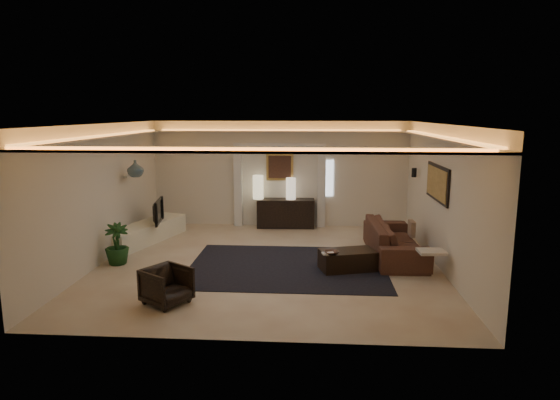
# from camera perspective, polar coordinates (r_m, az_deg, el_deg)

# --- Properties ---
(floor) EXTENTS (7.00, 7.00, 0.00)m
(floor) POSITION_cam_1_polar(r_m,az_deg,el_deg) (10.22, -1.36, -7.50)
(floor) COLOR beige
(floor) RESTS_ON ground
(ceiling) EXTENTS (7.00, 7.00, 0.00)m
(ceiling) POSITION_cam_1_polar(r_m,az_deg,el_deg) (9.73, -1.43, 8.97)
(ceiling) COLOR white
(ceiling) RESTS_ON ground
(wall_back) EXTENTS (7.00, 0.00, 7.00)m
(wall_back) POSITION_cam_1_polar(r_m,az_deg,el_deg) (13.33, -0.02, 3.09)
(wall_back) COLOR beige
(wall_back) RESTS_ON ground
(wall_front) EXTENTS (7.00, 0.00, 7.00)m
(wall_front) POSITION_cam_1_polar(r_m,az_deg,el_deg) (6.48, -4.22, -4.74)
(wall_front) COLOR beige
(wall_front) RESTS_ON ground
(wall_left) EXTENTS (0.00, 7.00, 7.00)m
(wall_left) POSITION_cam_1_polar(r_m,az_deg,el_deg) (10.77, -20.27, 0.71)
(wall_left) COLOR beige
(wall_left) RESTS_ON ground
(wall_right) EXTENTS (0.00, 7.00, 7.00)m
(wall_right) POSITION_cam_1_polar(r_m,az_deg,el_deg) (10.17, 18.64, 0.28)
(wall_right) COLOR beige
(wall_right) RESTS_ON ground
(cove_soffit) EXTENTS (7.00, 7.00, 0.04)m
(cove_soffit) POSITION_cam_1_polar(r_m,az_deg,el_deg) (9.74, -1.42, 7.33)
(cove_soffit) COLOR silver
(cove_soffit) RESTS_ON ceiling
(daylight_slit) EXTENTS (0.25, 0.03, 1.00)m
(daylight_slit) POSITION_cam_1_polar(r_m,az_deg,el_deg) (13.30, 5.79, 2.59)
(daylight_slit) COLOR white
(daylight_slit) RESTS_ON wall_back
(area_rug) EXTENTS (4.00, 3.00, 0.01)m
(area_rug) POSITION_cam_1_polar(r_m,az_deg,el_deg) (10.00, 0.84, -7.87)
(area_rug) COLOR black
(area_rug) RESTS_ON ground
(pilaster_left) EXTENTS (0.22, 0.20, 2.20)m
(pilaster_left) POSITION_cam_1_polar(r_m,az_deg,el_deg) (13.40, -4.96, 1.58)
(pilaster_left) COLOR silver
(pilaster_left) RESTS_ON ground
(pilaster_right) EXTENTS (0.22, 0.20, 2.20)m
(pilaster_right) POSITION_cam_1_polar(r_m,az_deg,el_deg) (13.25, 4.92, 1.48)
(pilaster_right) COLOR silver
(pilaster_right) RESTS_ON ground
(alcove_header) EXTENTS (2.52, 0.20, 0.12)m
(alcove_header) POSITION_cam_1_polar(r_m,az_deg,el_deg) (13.15, -0.05, 6.50)
(alcove_header) COLOR silver
(alcove_header) RESTS_ON wall_back
(painting_frame) EXTENTS (0.74, 0.04, 0.74)m
(painting_frame) POSITION_cam_1_polar(r_m,az_deg,el_deg) (13.27, -0.03, 3.93)
(painting_frame) COLOR tan
(painting_frame) RESTS_ON wall_back
(painting_canvas) EXTENTS (0.62, 0.02, 0.62)m
(painting_canvas) POSITION_cam_1_polar(r_m,az_deg,el_deg) (13.25, -0.04, 3.92)
(painting_canvas) COLOR #4C2D1E
(painting_canvas) RESTS_ON wall_back
(art_panel_frame) EXTENTS (0.04, 1.64, 0.74)m
(art_panel_frame) POSITION_cam_1_polar(r_m,az_deg,el_deg) (10.42, 18.15, 1.92)
(art_panel_frame) COLOR black
(art_panel_frame) RESTS_ON wall_right
(art_panel_gold) EXTENTS (0.02, 1.50, 0.62)m
(art_panel_gold) POSITION_cam_1_polar(r_m,az_deg,el_deg) (10.41, 18.02, 1.93)
(art_panel_gold) COLOR tan
(art_panel_gold) RESTS_ON wall_right
(wall_sconce) EXTENTS (0.12, 0.12, 0.22)m
(wall_sconce) POSITION_cam_1_polar(r_m,az_deg,el_deg) (12.23, 15.58, 3.15)
(wall_sconce) COLOR black
(wall_sconce) RESTS_ON wall_right
(wall_niche) EXTENTS (0.10, 0.55, 0.04)m
(wall_niche) POSITION_cam_1_polar(r_m,az_deg,el_deg) (12.00, -17.37, 2.77)
(wall_niche) COLOR silver
(wall_niche) RESTS_ON wall_left
(console) EXTENTS (1.58, 0.55, 0.78)m
(console) POSITION_cam_1_polar(r_m,az_deg,el_deg) (13.24, 0.68, -1.56)
(console) COLOR black
(console) RESTS_ON ground
(lamp_left) EXTENTS (0.36, 0.36, 0.65)m
(lamp_left) POSITION_cam_1_polar(r_m,az_deg,el_deg) (13.18, -2.60, 1.42)
(lamp_left) COLOR #FFF0B8
(lamp_left) RESTS_ON console
(lamp_right) EXTENTS (0.32, 0.32, 0.59)m
(lamp_right) POSITION_cam_1_polar(r_m,az_deg,el_deg) (13.11, 1.30, 1.38)
(lamp_right) COLOR beige
(lamp_right) RESTS_ON console
(media_ledge) EXTENTS (1.38, 2.65, 0.48)m
(media_ledge) POSITION_cam_1_polar(r_m,az_deg,el_deg) (12.26, -15.56, -3.76)
(media_ledge) COLOR #EDE9C8
(media_ledge) RESTS_ON ground
(tv) EXTENTS (1.02, 0.28, 0.58)m
(tv) POSITION_cam_1_polar(r_m,az_deg,el_deg) (12.13, -14.58, -1.37)
(tv) COLOR black
(tv) RESTS_ON media_ledge
(figurine) EXTENTS (0.14, 0.14, 0.32)m
(figurine) POSITION_cam_1_polar(r_m,az_deg,el_deg) (12.88, -14.52, -1.15)
(figurine) COLOR black
(figurine) RESTS_ON media_ledge
(ginger_jar) EXTENTS (0.48, 0.48, 0.38)m
(ginger_jar) POSITION_cam_1_polar(r_m,az_deg,el_deg) (11.52, -16.74, 3.58)
(ginger_jar) COLOR slate
(ginger_jar) RESTS_ON wall_niche
(plant) EXTENTS (0.65, 0.65, 0.86)m
(plant) POSITION_cam_1_polar(r_m,az_deg,el_deg) (10.62, -18.74, -4.96)
(plant) COLOR #173B15
(plant) RESTS_ON ground
(sofa) EXTENTS (2.62, 1.09, 0.76)m
(sofa) POSITION_cam_1_polar(r_m,az_deg,el_deg) (10.86, 13.39, -4.63)
(sofa) COLOR black
(sofa) RESTS_ON ground
(throw_blanket) EXTENTS (0.52, 0.44, 0.05)m
(throw_blanket) POSITION_cam_1_polar(r_m,az_deg,el_deg) (9.54, 17.48, -5.85)
(throw_blanket) COLOR silver
(throw_blanket) RESTS_ON sofa
(throw_pillow) EXTENTS (0.11, 0.35, 0.35)m
(throw_pillow) POSITION_cam_1_polar(r_m,az_deg,el_deg) (11.28, 15.31, -3.27)
(throw_pillow) COLOR #96765B
(throw_pillow) RESTS_ON sofa
(coffee_table) EXTENTS (1.20, 0.86, 0.40)m
(coffee_table) POSITION_cam_1_polar(r_m,az_deg,el_deg) (9.85, 7.99, -7.05)
(coffee_table) COLOR black
(coffee_table) RESTS_ON ground
(bowl) EXTENTS (0.36, 0.36, 0.07)m
(bowl) POSITION_cam_1_polar(r_m,az_deg,el_deg) (9.48, 6.12, -6.19)
(bowl) COLOR #432C23
(bowl) RESTS_ON coffee_table
(magazine) EXTENTS (0.27, 0.23, 0.03)m
(magazine) POSITION_cam_1_polar(r_m,az_deg,el_deg) (9.48, 5.71, -6.30)
(magazine) COLOR silver
(magazine) RESTS_ON coffee_table
(armchair) EXTENTS (0.93, 0.93, 0.62)m
(armchair) POSITION_cam_1_polar(r_m,az_deg,el_deg) (8.29, -13.26, -9.84)
(armchair) COLOR black
(armchair) RESTS_ON ground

